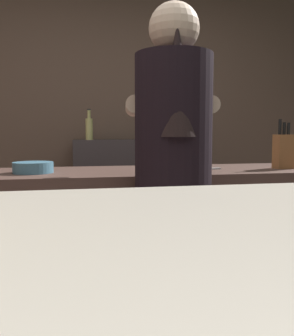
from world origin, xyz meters
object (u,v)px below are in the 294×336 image
object	(u,v)px
bartender	(173,168)
mixing_bowl	(33,167)
bottle_hot_sauce	(89,128)
knife_block	(283,151)
chefs_knife	(202,169)
bottle_soy	(148,130)

from	to	relation	value
bartender	mixing_bowl	xyz separation A→B (m)	(-0.64, 0.42, -0.03)
bartender	bottle_hot_sauce	size ratio (longest dim) A/B	6.50
bottle_hot_sauce	knife_block	bearing A→B (deg)	-47.36
chefs_knife	bottle_hot_sauce	bearing A→B (deg)	106.30
bartender	bottle_soy	xyz separation A→B (m)	(0.21, 1.62, 0.18)
mixing_bowl	chefs_knife	xyz separation A→B (m)	(0.92, -0.02, -0.02)
bartender	bottle_soy	size ratio (longest dim) A/B	7.95
mixing_bowl	bottle_hot_sauce	bearing A→B (deg)	73.37
knife_block	bottle_soy	xyz separation A→B (m)	(-0.56, 1.24, 0.13)
knife_block	bottle_soy	distance (m)	1.37
bartender	chefs_knife	xyz separation A→B (m)	(0.28, 0.41, -0.05)
bottle_soy	bartender	bearing A→B (deg)	-97.50
chefs_knife	bottle_hot_sauce	size ratio (longest dim) A/B	0.93
knife_block	bottle_hot_sauce	world-z (taller)	bottle_hot_sauce
knife_block	chefs_knife	world-z (taller)	knife_block
mixing_bowl	bottle_hot_sauce	size ratio (longest dim) A/B	0.80
chefs_knife	bottle_hot_sauce	world-z (taller)	bottle_hot_sauce
knife_block	mixing_bowl	world-z (taller)	knife_block
bartender	chefs_knife	world-z (taller)	bartender
knife_block	chefs_knife	bearing A→B (deg)	177.23
knife_block	bottle_hot_sauce	size ratio (longest dim) A/B	1.12
chefs_knife	bottle_soy	world-z (taller)	bottle_soy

